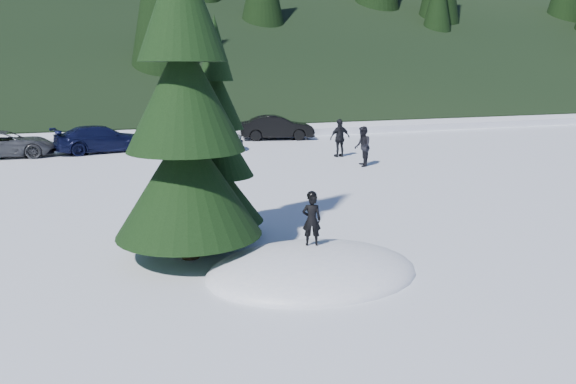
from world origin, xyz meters
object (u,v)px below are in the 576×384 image
object	(u,v)px
car_3	(102,139)
car_4	(200,136)
spruce_tall	(185,108)
adult_1	(340,138)
adult_0	(362,146)
spruce_short	(218,154)
car_2	(5,144)
child_skier	(312,220)
car_5	(277,128)

from	to	relation	value
car_3	car_4	distance (m)	4.85
spruce_tall	adult_1	size ratio (longest dim) A/B	4.79
adult_0	adult_1	distance (m)	2.70
spruce_short	car_2	xyz separation A→B (m)	(-6.60, 15.92, -1.47)
adult_0	car_4	size ratio (longest dim) A/B	0.39
child_skier	car_5	world-z (taller)	child_skier
child_skier	car_4	bearing A→B (deg)	-74.56
spruce_short	car_5	xyz separation A→B (m)	(7.66, 17.89, -1.40)
spruce_tall	car_5	world-z (taller)	spruce_tall
spruce_tall	spruce_short	size ratio (longest dim) A/B	1.60
adult_0	adult_1	bearing A→B (deg)	-164.97
car_5	adult_0	bearing A→B (deg)	-164.51
car_2	car_3	size ratio (longest dim) A/B	0.98
car_2	car_4	bearing A→B (deg)	-96.05
car_2	car_3	distance (m)	4.37
child_skier	car_4	xyz separation A→B (m)	(1.12, 17.62, -0.28)
child_skier	adult_1	distance (m)	15.18
spruce_short	child_skier	distance (m)	3.30
car_5	adult_1	bearing A→B (deg)	-161.91
child_skier	car_2	bearing A→B (deg)	-48.00
spruce_short	adult_0	bearing A→B (deg)	44.40
child_skier	adult_1	xyz separation A→B (m)	(7.00, 13.47, -0.13)
car_3	car_5	distance (m)	10.05
spruce_short	car_4	distance (m)	15.06
car_2	child_skier	bearing A→B (deg)	-156.05
spruce_tall	adult_1	bearing A→B (deg)	52.26
car_2	car_5	size ratio (longest dim) A/B	1.06
adult_0	car_2	distance (m)	16.75
car_2	car_5	xyz separation A→B (m)	(14.26, 1.97, 0.08)
car_2	spruce_tall	bearing A→B (deg)	-161.06
adult_0	car_3	bearing A→B (deg)	-108.78
spruce_tall	car_4	distance (m)	16.76
adult_0	car_2	xyz separation A→B (m)	(-14.73, 7.97, -0.23)
car_4	spruce_tall	bearing A→B (deg)	175.34
car_3	car_4	bearing A→B (deg)	-117.00
spruce_tall	spruce_short	distance (m)	2.11
child_skier	car_2	distance (m)	20.36
child_skier	adult_1	size ratio (longest dim) A/B	0.61
car_3	adult_1	bearing A→B (deg)	-128.91
spruce_short	car_2	distance (m)	17.30
adult_1	car_5	world-z (taller)	adult_1
spruce_short	car_2	size ratio (longest dim) A/B	1.18
adult_0	car_5	xyz separation A→B (m)	(-0.47, 9.93, -0.15)
adult_0	car_3	distance (m)	13.17
child_skier	car_4	world-z (taller)	child_skier
spruce_tall	spruce_short	xyz separation A→B (m)	(1.00, 1.40, -1.22)
spruce_short	car_5	world-z (taller)	spruce_short
spruce_tall	child_skier	bearing A→B (deg)	-31.42
spruce_tall	child_skier	world-z (taller)	spruce_tall
adult_1	car_2	size ratio (longest dim) A/B	0.40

